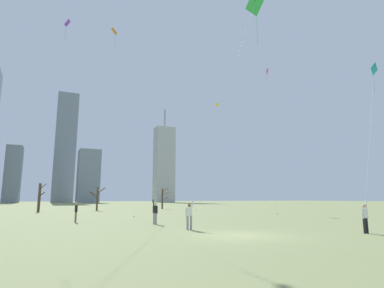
{
  "coord_description": "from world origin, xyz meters",
  "views": [
    {
      "loc": [
        -9.69,
        -14.56,
        1.95
      ],
      "look_at": [
        0.0,
        6.0,
        5.88
      ],
      "focal_mm": 29.48,
      "sensor_mm": 36.0,
      "label": 1
    }
  ],
  "objects": [
    {
      "name": "skyline_slender_spire",
      "position": [
        -0.94,
        150.56,
        27.1
      ],
      "size": [
        9.79,
        5.39,
        54.2
      ],
      "color": "gray",
      "rests_on": "ground"
    },
    {
      "name": "kite_flyer_far_back_teal",
      "position": [
        7.84,
        -1.85,
        2.55
      ],
      "size": [
        6.44,
        2.49,
        12.26
      ],
      "color": "black",
      "rests_on": "ground"
    },
    {
      "name": "distant_kite_low_near_trees_red",
      "position": [
        20.03,
        21.52,
        19.55
      ],
      "size": [
        4.04,
        5.51,
        21.84
      ],
      "color": "red",
      "rests_on": "ground"
    },
    {
      "name": "skyline_mid_tower_right",
      "position": [
        44.27,
        132.45,
        18.66
      ],
      "size": [
        9.42,
        6.9,
        46.77
      ],
      "color": "#B2B2B7",
      "rests_on": "ground"
    },
    {
      "name": "kite_flyer_midfield_left_purple",
      "position": [
        -2.79,
        9.95,
        3.6
      ],
      "size": [
        7.36,
        7.55,
        19.13
      ],
      "color": "gray",
      "rests_on": "ground"
    },
    {
      "name": "bare_tree_left_of_center",
      "position": [
        -1.64,
        38.07,
        2.12
      ],
      "size": [
        2.55,
        2.34,
        3.75
      ],
      "color": "#4C3828",
      "rests_on": "ground"
    },
    {
      "name": "bare_tree_leftmost",
      "position": [
        -9.99,
        37.68,
        2.19
      ],
      "size": [
        1.05,
        2.2,
        4.16
      ],
      "color": "#4C3828",
      "rests_on": "ground"
    },
    {
      "name": "bystander_far_off_by_trees",
      "position": [
        -7.03,
        13.59,
        0.9
      ],
      "size": [
        0.22,
        0.51,
        1.62
      ],
      "color": "#726656",
      "rests_on": "ground"
    },
    {
      "name": "distant_kite_high_overhead_orange",
      "position": [
        -4.0,
        14.78,
        15.64
      ],
      "size": [
        4.34,
        5.5,
        18.32
      ],
      "color": "orange",
      "rests_on": "ground"
    },
    {
      "name": "skyline_short_annex",
      "position": [
        -21.78,
        143.8,
        12.3
      ],
      "size": [
        6.3,
        11.7,
        24.6
      ],
      "color": "gray",
      "rests_on": "ground"
    },
    {
      "name": "distant_kite_drifting_left_yellow",
      "position": [
        16.32,
        31.45,
        15.84
      ],
      "size": [
        5.75,
        2.49,
        18.59
      ],
      "color": "yellow",
      "rests_on": "ground"
    },
    {
      "name": "ground_plane",
      "position": [
        0.0,
        0.0,
        0.0
      ],
      "size": [
        400.0,
        400.0,
        0.0
      ],
      "primitive_type": "plane",
      "color": "#848E56"
    },
    {
      "name": "bare_tree_right_of_center",
      "position": [
        10.71,
        41.45,
        2.03
      ],
      "size": [
        1.4,
        2.15,
        3.98
      ],
      "color": "#4C3828",
      "rests_on": "ground"
    },
    {
      "name": "skyline_wide_slab",
      "position": [
        8.61,
        133.34,
        11.74
      ],
      "size": [
        9.15,
        10.13,
        23.48
      ],
      "color": "gray",
      "rests_on": "ground"
    },
    {
      "name": "kite_flyer_midfield_center_green",
      "position": [
        -0.3,
        3.04,
        4.61
      ],
      "size": [
        3.68,
        4.32,
        15.26
      ],
      "color": "gray",
      "rests_on": "ground"
    }
  ]
}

